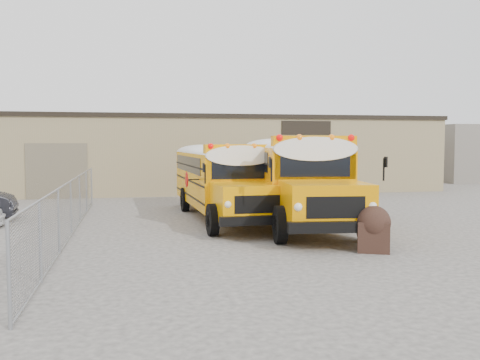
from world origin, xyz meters
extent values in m
plane|color=#4A4643|center=(0.00, 0.00, 0.00)|extent=(120.00, 120.00, 0.00)
cube|color=#8F7B58|center=(0.00, 20.00, 2.25)|extent=(30.00, 10.00, 4.50)
cube|color=black|center=(0.00, 20.00, 4.55)|extent=(30.20, 10.20, 0.25)
cube|color=black|center=(6.00, 14.98, 3.90)|extent=(3.00, 0.08, 0.80)
cube|color=#796C56|center=(-8.00, 14.98, 1.50)|extent=(3.20, 0.08, 3.00)
cube|color=#796C56|center=(4.00, 14.98, 1.50)|extent=(3.20, 0.08, 3.00)
cylinder|color=gray|center=(-6.00, -6.00, 0.90)|extent=(0.07, 0.07, 1.80)
cylinder|color=gray|center=(-6.00, -3.00, 0.90)|extent=(0.07, 0.07, 1.80)
cylinder|color=gray|center=(-6.00, 0.00, 0.90)|extent=(0.07, 0.07, 1.80)
cylinder|color=gray|center=(-6.00, 3.00, 0.90)|extent=(0.07, 0.07, 1.80)
cylinder|color=gray|center=(-6.00, 6.00, 0.90)|extent=(0.07, 0.07, 1.80)
cylinder|color=gray|center=(-6.00, 9.00, 0.90)|extent=(0.07, 0.07, 1.80)
cylinder|color=gray|center=(-6.00, 12.00, 0.90)|extent=(0.07, 0.07, 1.80)
cylinder|color=gray|center=(-6.00, 3.00, 1.78)|extent=(0.05, 18.00, 0.05)
cylinder|color=gray|center=(-6.00, 3.00, 0.05)|extent=(0.05, 18.00, 0.05)
cube|color=gray|center=(-6.00, 3.00, 0.90)|extent=(0.02, 18.00, 1.70)
cube|color=#F09900|center=(-0.76, 13.01, 1.56)|extent=(2.86, 7.80, 2.08)
cube|color=#F09900|center=(-0.55, 8.05, 1.11)|extent=(2.32, 2.32, 1.16)
cube|color=black|center=(-0.60, 9.18, 2.15)|extent=(2.08, 0.15, 0.76)
cube|color=white|center=(-0.76, 13.01, 2.75)|extent=(2.86, 7.88, 0.41)
cube|color=#F09900|center=(-0.61, 9.42, 2.79)|extent=(2.50, 0.61, 0.36)
sphere|color=#E50705|center=(-1.66, 9.14, 2.91)|extent=(0.20, 0.20, 0.20)
sphere|color=#E50705|center=(0.47, 9.23, 2.91)|extent=(0.20, 0.20, 0.20)
sphere|color=orange|center=(-1.07, 9.16, 2.91)|extent=(0.20, 0.20, 0.20)
sphere|color=orange|center=(-0.12, 9.20, 2.91)|extent=(0.20, 0.20, 0.20)
cube|color=black|center=(-0.50, 6.86, 0.65)|extent=(2.49, 0.33, 0.28)
cube|color=black|center=(-0.93, 16.91, 0.65)|extent=(2.49, 0.31, 0.28)
cube|color=black|center=(-0.76, 13.01, 1.49)|extent=(2.89, 7.65, 0.06)
cube|color=black|center=(-0.77, 13.31, 2.15)|extent=(2.84, 6.59, 0.63)
cylinder|color=black|center=(-1.76, 8.11, 0.53)|extent=(0.33, 1.06, 1.05)
cylinder|color=black|center=(0.65, 8.21, 0.53)|extent=(0.33, 1.06, 1.05)
cylinder|color=black|center=(-2.03, 14.49, 0.53)|extent=(0.33, 1.06, 1.05)
cylinder|color=black|center=(0.38, 14.60, 0.53)|extent=(0.33, 1.06, 1.05)
cylinder|color=#BF0505|center=(-2.37, 10.30, 1.69)|extent=(0.05, 0.57, 0.57)
cube|color=orange|center=(2.84, 12.04, 1.71)|extent=(3.63, 8.68, 2.28)
cube|color=orange|center=(2.28, 6.63, 1.22)|extent=(2.68, 2.68, 1.28)
cube|color=black|center=(2.41, 7.87, 2.35)|extent=(2.27, 0.30, 0.83)
cube|color=white|center=(2.84, 12.04, 3.02)|extent=(3.64, 8.76, 0.44)
cube|color=orange|center=(2.43, 8.12, 3.05)|extent=(2.76, 0.83, 0.40)
sphere|color=#E50705|center=(1.25, 7.99, 3.19)|extent=(0.22, 0.22, 0.22)
sphere|color=#E50705|center=(3.57, 7.75, 3.19)|extent=(0.22, 0.22, 0.22)
sphere|color=orange|center=(1.89, 7.92, 3.19)|extent=(0.22, 0.22, 0.22)
sphere|color=orange|center=(2.93, 7.82, 3.19)|extent=(0.22, 0.22, 0.22)
cube|color=black|center=(2.14, 5.33, 0.71)|extent=(2.73, 0.52, 0.31)
cube|color=black|center=(3.29, 16.30, 0.71)|extent=(2.73, 0.50, 0.31)
cube|color=black|center=(2.84, 12.04, 1.63)|extent=(3.66, 8.51, 0.07)
cube|color=black|center=(2.88, 12.37, 2.35)|extent=(3.53, 7.36, 0.69)
cylinder|color=black|center=(0.98, 6.89, 0.58)|extent=(0.43, 1.18, 1.15)
cylinder|color=black|center=(3.61, 6.62, 0.58)|extent=(0.43, 1.18, 1.15)
cylinder|color=black|center=(1.70, 13.86, 0.58)|extent=(0.43, 1.18, 1.15)
cylinder|color=black|center=(4.33, 13.58, 0.58)|extent=(0.43, 1.18, 1.15)
cube|color=black|center=(2.52, -1.35, 0.43)|extent=(1.09, 1.05, 0.86)
sphere|color=black|center=(2.52, -1.35, 0.82)|extent=(0.94, 0.94, 0.94)
camera|label=1|loc=(-4.03, -15.02, 3.03)|focal=40.00mm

